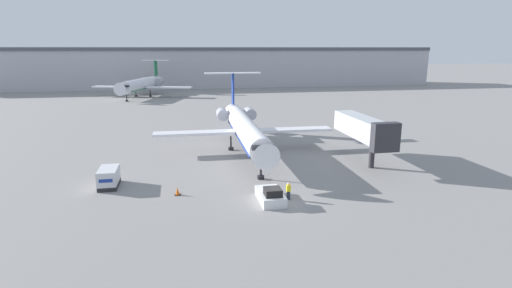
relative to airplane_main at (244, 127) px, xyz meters
name	(u,v)px	position (x,y,z in m)	size (l,w,h in m)	color
ground_plane	(275,203)	(-0.32, -20.36, -3.54)	(600.00, 600.00, 0.00)	gray
terminal_building	(201,67)	(-0.32, 99.64, 3.84)	(180.00, 16.80, 14.71)	#B2B2B7
airplane_main	(244,127)	(0.00, 0.00, 0.00)	(25.62, 31.41, 10.37)	white
pushback_tug	(271,195)	(-0.67, -19.78, -2.96)	(2.25, 4.48, 1.62)	silver
luggage_cart	(109,177)	(-16.73, -12.41, -2.53)	(1.91, 3.66, 2.02)	#232326
worker_near_tug	(288,191)	(1.14, -19.70, -2.63)	(0.40, 0.24, 1.74)	#232838
traffic_cone_left	(178,191)	(-9.54, -16.39, -3.14)	(0.61, 0.61, 0.83)	black
airplane_parked_far_left	(141,84)	(-20.00, 70.32, 0.22)	(30.07, 28.86, 10.61)	silver
jet_bridge	(364,129)	(14.11, -8.70, 0.91)	(3.20, 12.88, 6.19)	#2D2D33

